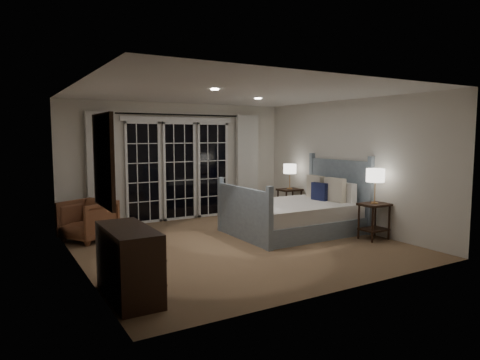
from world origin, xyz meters
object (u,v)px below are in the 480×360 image
lamp_right (290,169)px  dresser (129,263)px  bed (297,215)px  nightstand_left (374,216)px  nightstand_right (290,198)px  armchair (88,220)px  lamp_left (375,176)px

lamp_right → dresser: (-4.44, -2.92, -0.67)m
bed → nightstand_left: (0.83, -1.13, 0.08)m
nightstand_right → armchair: armchair is taller
nightstand_left → nightstand_right: (-0.03, 2.40, -0.00)m
lamp_right → armchair: bearing=179.4°
nightstand_left → lamp_left: 0.70m
bed → armchair: (-3.51, 1.32, 0.02)m
nightstand_right → lamp_right: lamp_right is taller
nightstand_right → lamp_left: size_ratio=1.04×
nightstand_left → lamp_right: lamp_right is taller
nightstand_right → lamp_left: bearing=-89.3°
bed → lamp_right: (0.80, 1.28, 0.74)m
lamp_right → armchair: 4.37m
nightstand_left → armchair: (-4.34, 2.45, -0.07)m
lamp_left → armchair: (-4.34, 2.45, -0.77)m
nightstand_right → dresser: bearing=-146.7°
lamp_left → lamp_right: (-0.03, 2.40, -0.05)m
nightstand_left → lamp_left: bearing=-90.0°
bed → dresser: (-3.64, -1.64, 0.07)m
bed → armchair: bearing=159.4°
nightstand_left → nightstand_right: nightstand_left is taller
armchair → dresser: (-0.13, -2.96, 0.05)m
nightstand_left → lamp_left: size_ratio=1.05×
lamp_right → armchair: size_ratio=0.71×
lamp_left → dresser: (-4.47, -0.52, -0.72)m
nightstand_right → armchair: (-4.31, 0.04, -0.06)m
lamp_left → armchair: bearing=150.6°
lamp_right → armchair: lamp_right is taller
armchair → lamp_right: bearing=59.0°
dresser → lamp_right: bearing=33.3°
lamp_left → bed: bearing=126.3°
nightstand_left → nightstand_right: bearing=90.7°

